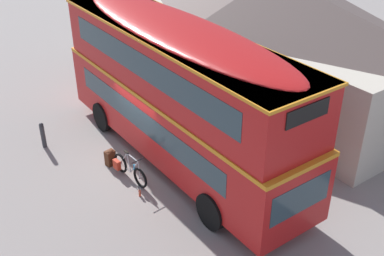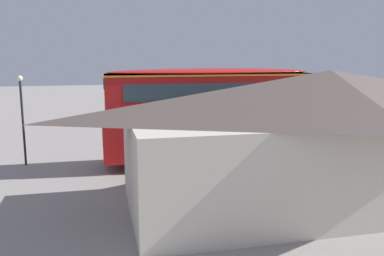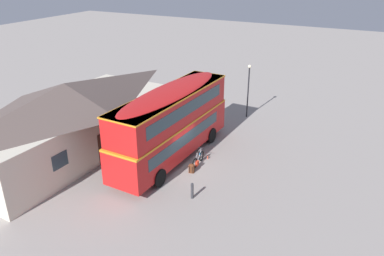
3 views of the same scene
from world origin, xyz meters
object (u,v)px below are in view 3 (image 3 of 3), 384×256
at_px(backpack_on_ground, 192,168).
at_px(street_lamp, 248,85).
at_px(water_bottle_red_squeeze, 208,157).
at_px(kerb_bollard, 192,190).
at_px(double_decker_bus, 172,121).
at_px(touring_bicycle, 198,160).

height_order(backpack_on_ground, street_lamp, street_lamp).
relative_size(backpack_on_ground, street_lamp, 0.13).
height_order(water_bottle_red_squeeze, kerb_bollard, kerb_bollard).
bearing_deg(water_bottle_red_squeeze, double_decker_bus, 112.23).
bearing_deg(backpack_on_ground, touring_bicycle, 4.29).
xyz_separation_m(touring_bicycle, kerb_bollard, (-3.49, -1.38, 0.13)).
bearing_deg(water_bottle_red_squeeze, kerb_bollard, -165.51).
xyz_separation_m(touring_bicycle, water_bottle_red_squeeze, (0.99, -0.22, -0.25)).
relative_size(backpack_on_ground, kerb_bollard, 0.61).
distance_m(water_bottle_red_squeeze, kerb_bollard, 4.64).
bearing_deg(backpack_on_ground, kerb_bollard, -151.98).
height_order(backpack_on_ground, kerb_bollard, kerb_bollard).
bearing_deg(kerb_bollard, water_bottle_red_squeeze, 14.49).
relative_size(double_decker_bus, street_lamp, 2.43).
bearing_deg(double_decker_bus, touring_bicycle, -93.00).
height_order(touring_bicycle, backpack_on_ground, touring_bicycle).
distance_m(touring_bicycle, backpack_on_ground, 1.05).
bearing_deg(street_lamp, double_decker_bus, 168.05).
relative_size(touring_bicycle, kerb_bollard, 1.83).
height_order(double_decker_bus, backpack_on_ground, double_decker_bus).
bearing_deg(backpack_on_ground, double_decker_bus, 60.41).
height_order(touring_bicycle, street_lamp, street_lamp).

